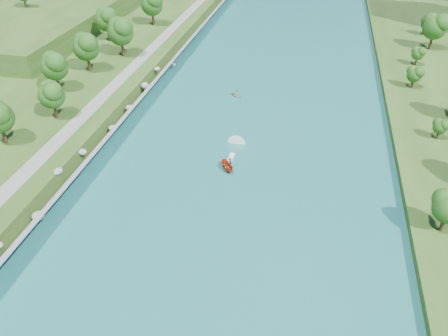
# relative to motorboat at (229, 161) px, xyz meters

# --- Properties ---
(ground) EXTENTS (260.00, 260.00, 0.00)m
(ground) POSITION_rel_motorboat_xyz_m (1.85, -15.88, -0.71)
(ground) COLOR #2D5119
(ground) RESTS_ON ground
(river_water) EXTENTS (55.00, 240.00, 0.10)m
(river_water) POSITION_rel_motorboat_xyz_m (1.85, 4.12, -0.66)
(river_water) COLOR #1B6768
(river_water) RESTS_ON ground
(berm_west) EXTENTS (45.00, 240.00, 3.50)m
(berm_west) POSITION_rel_motorboat_xyz_m (-48.15, 4.12, 1.04)
(berm_west) COLOR #2D5119
(berm_west) RESTS_ON ground
(ridge_west) EXTENTS (60.00, 120.00, 9.00)m
(ridge_west) POSITION_rel_motorboat_xyz_m (-80.65, 79.12, 3.79)
(ridge_west) COLOR #2D5119
(ridge_west) RESTS_ON ground
(riprap_bank) EXTENTS (4.24, 236.00, 4.13)m
(riprap_bank) POSITION_rel_motorboat_xyz_m (-24.02, 3.03, 1.11)
(riprap_bank) COLOR slate
(riprap_bank) RESTS_ON ground
(riverside_path) EXTENTS (3.00, 200.00, 0.10)m
(riverside_path) POSITION_rel_motorboat_xyz_m (-30.65, 4.12, 2.84)
(riverside_path) COLOR gray
(riverside_path) RESTS_ON berm_west
(trees_west) EXTENTS (15.41, 149.53, 11.74)m
(trees_west) POSITION_rel_motorboat_xyz_m (-39.78, -0.43, 8.00)
(trees_west) COLOR #274813
(trees_west) RESTS_ON berm_west
(motorboat) EXTENTS (3.60, 18.71, 2.08)m
(motorboat) POSITION_rel_motorboat_xyz_m (0.00, 0.00, 0.00)
(motorboat) COLOR #B42B0E
(motorboat) RESTS_ON river_water
(raft) EXTENTS (3.59, 3.40, 1.64)m
(raft) POSITION_rel_motorboat_xyz_m (-3.97, 27.58, -0.24)
(raft) COLOR #95979D
(raft) RESTS_ON river_water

